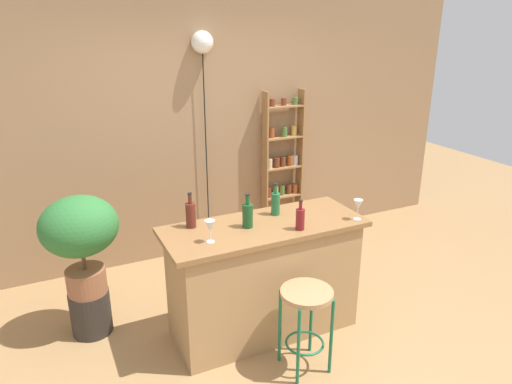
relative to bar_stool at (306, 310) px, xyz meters
The scene contains 14 objects.
ground 0.54m from the bar_stool, 104.52° to the left, with size 12.00×12.00×0.00m, color #A37A4C.
back_wall 2.38m from the bar_stool, 91.64° to the left, with size 6.40×0.10×2.80m, color #997551.
kitchen_counter 0.55m from the bar_stool, 96.60° to the left, with size 1.57×0.62×0.94m.
bar_stool is the anchor object (origin of this frame).
spice_shelf 2.28m from the bar_stool, 65.84° to the left, with size 0.46×0.14×1.71m.
plant_stool 1.77m from the bar_stool, 140.44° to the left, with size 0.32×0.32×0.37m, color #2D2823.
potted_plant 1.79m from the bar_stool, 140.44° to the left, with size 0.59×0.53×0.81m.
bottle_olive_oil 0.81m from the bar_stool, 109.29° to the left, with size 0.08×0.08×0.27m.
bottle_sauce_amber 0.66m from the bar_stool, 68.36° to the left, with size 0.07×0.07×0.23m.
bottle_spirits_clear 0.88m from the bar_stool, 80.99° to the left, with size 0.07×0.07×0.26m.
bottle_wine_red 1.09m from the bar_stool, 128.07° to the left, with size 0.08×0.08×0.27m.
wine_glass_left 0.90m from the bar_stool, 141.26° to the left, with size 0.07×0.07×0.16m.
wine_glass_center 0.91m from the bar_stool, 26.59° to the left, with size 0.07×0.07×0.16m.
pendant_globe_light 2.68m from the bar_stool, 89.14° to the left, with size 0.22×0.22×2.32m.
Camera 1 is at (-1.48, -2.66, 2.39)m, focal length 33.15 mm.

